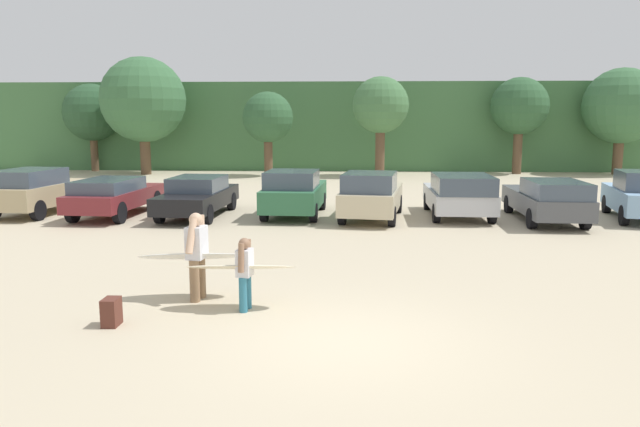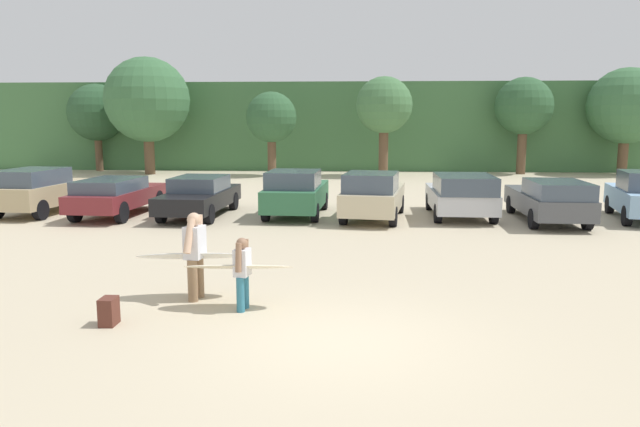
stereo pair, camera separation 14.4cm
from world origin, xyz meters
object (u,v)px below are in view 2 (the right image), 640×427
object	(u,v)px
surfboard_cream	(238,267)
backpack_dropped	(109,311)
parked_car_tan	(39,190)
parked_car_black	(200,195)
parked_car_champagne	(373,195)
parked_car_silver	(461,194)
person_child	(242,269)
parked_car_maroon	(116,195)
surfboard_white	(192,256)
parked_car_dark_gray	(549,199)
person_adult	(195,251)
parked_car_forest_green	(296,192)

from	to	relation	value
surfboard_cream	backpack_dropped	distance (m)	2.23
parked_car_tan	parked_car_black	xyz separation A→B (m)	(5.69, -0.07, -0.14)
parked_car_black	parked_car_champagne	xyz separation A→B (m)	(5.89, -0.40, 0.10)
parked_car_tan	parked_car_black	world-z (taller)	parked_car_tan
parked_car_silver	surfboard_cream	bearing A→B (deg)	152.60
person_child	backpack_dropped	world-z (taller)	person_child
surfboard_cream	parked_car_black	bearing A→B (deg)	-75.21
parked_car_maroon	surfboard_cream	bearing A→B (deg)	-144.67
parked_car_maroon	parked_car_tan	bearing A→B (deg)	87.47
surfboard_white	person_child	bearing A→B (deg)	140.23
surfboard_cream	backpack_dropped	size ratio (longest dim) A/B	4.31
parked_car_dark_gray	backpack_dropped	distance (m)	14.53
parked_car_champagne	surfboard_cream	world-z (taller)	parked_car_champagne
parked_car_maroon	person_child	bearing A→B (deg)	-144.57
parked_car_silver	backpack_dropped	xyz separation A→B (m)	(-7.49, -11.14, -0.57)
parked_car_dark_gray	person_child	size ratio (longest dim) A/B	3.77
surfboard_cream	backpack_dropped	bearing A→B (deg)	24.03
parked_car_black	person_adult	world-z (taller)	person_adult
parked_car_champagne	person_adult	world-z (taller)	person_adult
surfboard_white	parked_car_maroon	bearing A→B (deg)	-67.73
parked_car_forest_green	person_adult	bearing A→B (deg)	177.90
person_child	backpack_dropped	xyz separation A→B (m)	(-2.01, -0.89, -0.50)
parked_car_silver	parked_car_dark_gray	xyz separation A→B (m)	(2.66, -0.76, -0.05)
parked_car_maroon	parked_car_black	world-z (taller)	parked_car_black
parked_car_forest_green	parked_car_silver	xyz separation A→B (m)	(5.57, -0.08, -0.01)
parked_car_black	surfboard_cream	size ratio (longest dim) A/B	2.46
parked_car_maroon	surfboard_cream	xyz separation A→B (m)	(6.11, -9.79, 0.01)
parked_car_maroon	parked_car_champagne	size ratio (longest dim) A/B	1.03
parked_car_forest_green	parked_car_champagne	distance (m)	2.68
person_child	backpack_dropped	size ratio (longest dim) A/B	2.84
parked_car_dark_gray	surfboard_white	world-z (taller)	parked_car_dark_gray
parked_car_forest_green	person_adult	xyz separation A→B (m)	(-0.88, -9.75, 0.11)
parked_car_maroon	parked_car_silver	distance (m)	11.67
parked_car_maroon	backpack_dropped	bearing A→B (deg)	-155.43
person_child	parked_car_forest_green	bearing A→B (deg)	-80.06
surfboard_cream	person_child	bearing A→B (deg)	127.10
parked_car_forest_green	person_adult	size ratio (longest dim) A/B	2.69
parked_car_black	parked_car_dark_gray	distance (m)	11.53
parked_car_silver	backpack_dropped	bearing A→B (deg)	147.44
parked_car_black	backpack_dropped	distance (m)	11.11
parked_car_dark_gray	surfboard_cream	size ratio (longest dim) A/B	2.48
person_child	surfboard_cream	world-z (taller)	person_child
parked_car_black	parked_car_forest_green	size ratio (longest dim) A/B	1.10
parked_car_black	parked_car_dark_gray	xyz separation A→B (m)	(11.52, -0.63, 0.04)
parked_car_maroon	parked_car_champagne	world-z (taller)	parked_car_champagne
parked_car_tan	parked_car_maroon	distance (m)	2.90
parked_car_forest_green	person_adult	distance (m)	9.79
parked_car_black	backpack_dropped	size ratio (longest dim) A/B	10.60
parked_car_dark_gray	surfboard_cream	bearing A→B (deg)	140.81
person_adult	person_child	size ratio (longest dim) A/B	1.26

